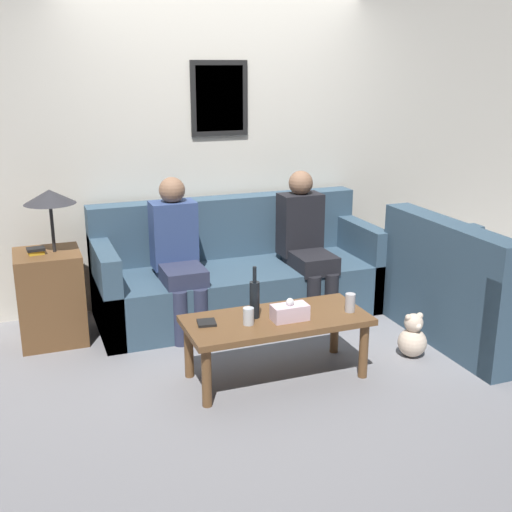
# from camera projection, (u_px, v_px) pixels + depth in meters

# --- Properties ---
(ground_plane) EXTENTS (16.00, 16.00, 0.00)m
(ground_plane) POSITION_uv_depth(u_px,v_px,m) (260.00, 335.00, 4.86)
(ground_plane) COLOR gray
(wall_back) EXTENTS (9.00, 0.08, 2.60)m
(wall_back) POSITION_uv_depth(u_px,v_px,m) (219.00, 147.00, 5.36)
(wall_back) COLOR silver
(wall_back) RESTS_ON ground_plane
(couch_main) EXTENTS (2.28, 0.87, 0.91)m
(couch_main) POSITION_uv_depth(u_px,v_px,m) (237.00, 275.00, 5.24)
(couch_main) COLOR #385166
(couch_main) RESTS_ON ground_plane
(couch_side) EXTENTS (0.87, 1.35, 0.91)m
(couch_side) POSITION_uv_depth(u_px,v_px,m) (474.00, 298.00, 4.73)
(couch_side) COLOR #385166
(couch_side) RESTS_ON ground_plane
(coffee_table) EXTENTS (1.18, 0.53, 0.42)m
(coffee_table) POSITION_uv_depth(u_px,v_px,m) (276.00, 326.00, 4.11)
(coffee_table) COLOR brown
(coffee_table) RESTS_ON ground_plane
(side_table_with_lamp) EXTENTS (0.47, 0.46, 1.13)m
(side_table_with_lamp) POSITION_uv_depth(u_px,v_px,m) (51.00, 289.00, 4.66)
(side_table_with_lamp) COLOR brown
(side_table_with_lamp) RESTS_ON ground_plane
(wine_bottle) EXTENTS (0.06, 0.06, 0.34)m
(wine_bottle) POSITION_uv_depth(u_px,v_px,m) (255.00, 298.00, 4.06)
(wine_bottle) COLOR black
(wine_bottle) RESTS_ON coffee_table
(drinking_glass) EXTENTS (0.07, 0.07, 0.11)m
(drinking_glass) POSITION_uv_depth(u_px,v_px,m) (248.00, 316.00, 3.97)
(drinking_glass) COLOR silver
(drinking_glass) RESTS_ON coffee_table
(book_stack) EXTENTS (0.13, 0.13, 0.02)m
(book_stack) POSITION_uv_depth(u_px,v_px,m) (207.00, 323.00, 3.99)
(book_stack) COLOR black
(book_stack) RESTS_ON coffee_table
(soda_can) EXTENTS (0.07, 0.07, 0.12)m
(soda_can) POSITION_uv_depth(u_px,v_px,m) (350.00, 303.00, 4.17)
(soda_can) COLOR #BCBCC1
(soda_can) RESTS_ON coffee_table
(tissue_box) EXTENTS (0.23, 0.12, 0.15)m
(tissue_box) POSITION_uv_depth(u_px,v_px,m) (290.00, 312.00, 4.04)
(tissue_box) COLOR silver
(tissue_box) RESTS_ON coffee_table
(person_left) EXTENTS (0.34, 0.60, 1.16)m
(person_left) POSITION_uv_depth(u_px,v_px,m) (178.00, 251.00, 4.83)
(person_left) COLOR #2D334C
(person_left) RESTS_ON ground_plane
(person_right) EXTENTS (0.34, 0.61, 1.15)m
(person_right) POSITION_uv_depth(u_px,v_px,m) (306.00, 239.00, 5.17)
(person_right) COLOR black
(person_right) RESTS_ON ground_plane
(teddy_bear) EXTENTS (0.20, 0.20, 0.32)m
(teddy_bear) POSITION_uv_depth(u_px,v_px,m) (413.00, 338.00, 4.47)
(teddy_bear) COLOR beige
(teddy_bear) RESTS_ON ground_plane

